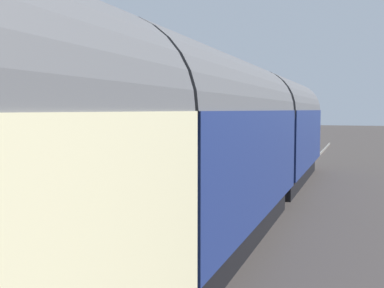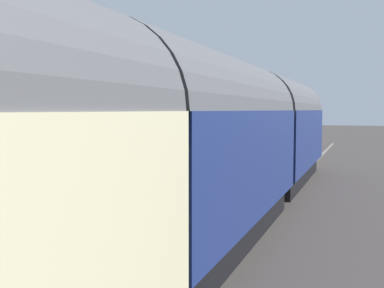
# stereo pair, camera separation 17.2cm
# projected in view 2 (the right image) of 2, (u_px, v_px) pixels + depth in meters

# --- Properties ---
(ground_plane) EXTENTS (160.00, 160.00, 0.00)m
(ground_plane) POSITION_uv_depth(u_px,v_px,m) (242.00, 190.00, 18.02)
(ground_plane) COLOR #383330
(platform) EXTENTS (32.00, 6.14, 0.80)m
(platform) POSITION_uv_depth(u_px,v_px,m) (144.00, 175.00, 19.38)
(platform) COLOR gray
(platform) RESTS_ON ground
(platform_edge_coping) EXTENTS (32.00, 0.36, 0.02)m
(platform_edge_coping) POSITION_uv_depth(u_px,v_px,m) (212.00, 168.00, 18.36)
(platform_edge_coping) COLOR beige
(platform_edge_coping) RESTS_ON platform
(rail_near) EXTENTS (52.00, 0.08, 0.14)m
(rail_near) POSITION_uv_depth(u_px,v_px,m) (286.00, 191.00, 17.46)
(rail_near) COLOR gray
(rail_near) RESTS_ON ground
(rail_far) EXTENTS (52.00, 0.08, 0.14)m
(rail_far) POSITION_uv_depth(u_px,v_px,m) (247.00, 189.00, 17.95)
(rail_far) COLOR gray
(rail_far) RESTS_ON ground
(train) EXTENTS (27.94, 2.73, 4.32)m
(train) POSITION_uv_depth(u_px,v_px,m) (212.00, 144.00, 11.32)
(train) COLOR black
(train) RESTS_ON ground
(station_building) EXTENTS (6.90, 3.84, 5.18)m
(station_building) POSITION_uv_depth(u_px,v_px,m) (27.00, 133.00, 14.66)
(station_building) COLOR white
(station_building) RESTS_ON platform
(bench_near_building) EXTENTS (1.40, 0.44, 0.88)m
(bench_near_building) POSITION_uv_depth(u_px,v_px,m) (238.00, 139.00, 28.75)
(bench_near_building) COLOR #26727F
(bench_near_building) RESTS_ON platform
(bench_by_lamp) EXTENTS (1.41, 0.46, 0.88)m
(bench_by_lamp) POSITION_uv_depth(u_px,v_px,m) (219.00, 143.00, 25.57)
(bench_by_lamp) COLOR #26727F
(bench_by_lamp) RESTS_ON platform
(bench_mid_platform) EXTENTS (1.42, 0.50, 0.88)m
(bench_mid_platform) POSITION_uv_depth(u_px,v_px,m) (200.00, 148.00, 22.07)
(bench_mid_platform) COLOR #26727F
(bench_mid_platform) RESTS_ON platform
(planter_edge_far) EXTENTS (0.47, 0.47, 0.74)m
(planter_edge_far) POSITION_uv_depth(u_px,v_px,m) (207.00, 143.00, 26.14)
(planter_edge_far) COLOR gray
(planter_edge_far) RESTS_ON platform
(planter_under_sign) EXTENTS (0.42, 0.42, 0.73)m
(planter_under_sign) POSITION_uv_depth(u_px,v_px,m) (129.00, 148.00, 23.20)
(planter_under_sign) COLOR black
(planter_under_sign) RESTS_ON platform
(planter_bench_right) EXTENTS (0.88, 0.32, 0.56)m
(planter_bench_right) POSITION_uv_depth(u_px,v_px,m) (125.00, 154.00, 21.19)
(planter_bench_right) COLOR teal
(planter_bench_right) RESTS_ON platform
(planter_corner_building) EXTENTS (0.61, 0.61, 0.93)m
(planter_corner_building) POSITION_uv_depth(u_px,v_px,m) (174.00, 153.00, 19.01)
(planter_corner_building) COLOR #9E5138
(planter_corner_building) RESTS_ON platform
(planter_by_door) EXTENTS (0.68, 0.68, 0.96)m
(planter_by_door) POSITION_uv_depth(u_px,v_px,m) (203.00, 139.00, 27.90)
(planter_by_door) COLOR #9E5138
(planter_by_door) RESTS_ON platform
(planter_bench_left) EXTENTS (1.00, 0.32, 0.63)m
(planter_bench_left) POSITION_uv_depth(u_px,v_px,m) (203.00, 140.00, 30.71)
(planter_bench_left) COLOR #9E5138
(planter_bench_left) RESTS_ON platform
(lamp_post_platform) EXTENTS (0.32, 0.50, 3.61)m
(lamp_post_platform) POSITION_uv_depth(u_px,v_px,m) (197.00, 102.00, 18.88)
(lamp_post_platform) COLOR black
(lamp_post_platform) RESTS_ON platform
(station_sign_board) EXTENTS (0.96, 0.06, 1.57)m
(station_sign_board) POSITION_uv_depth(u_px,v_px,m) (210.00, 134.00, 20.20)
(station_sign_board) COLOR black
(station_sign_board) RESTS_ON platform
(tree_far_left) EXTENTS (4.35, 4.72, 8.60)m
(tree_far_left) POSITION_uv_depth(u_px,v_px,m) (65.00, 66.00, 31.51)
(tree_far_left) COLOR #4C3828
(tree_far_left) RESTS_ON ground
(tree_behind_building) EXTENTS (4.27, 4.64, 7.23)m
(tree_behind_building) POSITION_uv_depth(u_px,v_px,m) (16.00, 78.00, 21.88)
(tree_behind_building) COLOR #4C3828
(tree_behind_building) RESTS_ON ground
(tree_mid_background) EXTENTS (3.44, 3.12, 6.25)m
(tree_mid_background) POSITION_uv_depth(u_px,v_px,m) (130.00, 90.00, 29.75)
(tree_mid_background) COLOR #4C3828
(tree_mid_background) RESTS_ON ground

